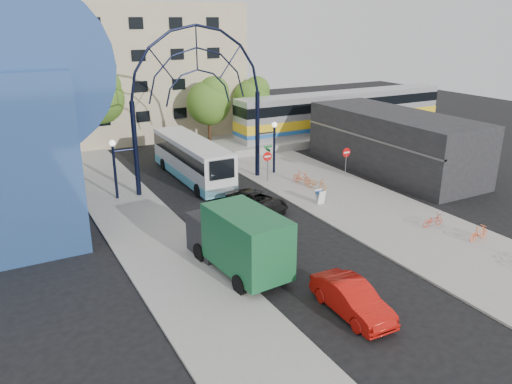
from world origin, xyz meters
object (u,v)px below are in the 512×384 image
bike_near_a (316,183)px  bike_far_b (479,233)px  sandwich_board (320,195)px  do_not_enter_sign (346,155)px  stop_sign (267,159)px  tree_north_c (253,97)px  bike_far_a (433,220)px  train_car (343,111)px  gateway_arch (198,75)px  black_suv (257,201)px  street_name_sign (268,155)px  tree_north_b (100,96)px  tree_north_a (210,100)px  red_sedan (352,299)px  city_bus (192,159)px  bike_near_b (302,177)px  green_truck (237,239)px

bike_near_a → bike_far_b: bike_near_a is taller
sandwich_board → bike_far_b: bearing=-64.2°
bike_far_b → do_not_enter_sign: bearing=-4.7°
stop_sign → tree_north_c: tree_north_c is taller
tree_north_c → bike_far_a: 29.00m
stop_sign → train_car: bearing=33.3°
gateway_arch → sandwich_board: bearing=-55.1°
stop_sign → black_suv: bearing=-127.0°
street_name_sign → bike_far_b: size_ratio=1.84×
stop_sign → tree_north_b: tree_north_b is taller
bike_far_a → do_not_enter_sign: bearing=-4.5°
tree_north_a → black_suv: tree_north_a is taller
tree_north_a → tree_north_b: tree_north_b is taller
sandwich_board → red_sedan: bearing=-119.9°
gateway_arch → bike_far_b: 21.74m
red_sedan → gateway_arch: bearing=88.1°
sandwich_board → tree_north_a: tree_north_a is taller
do_not_enter_sign → tree_north_a: 16.86m
street_name_sign → tree_north_b: bearing=117.7°
city_bus → train_car: bearing=17.0°
bike_near_a → tree_north_c: bearing=53.8°
red_sedan → bike_far_b: 11.61m
stop_sign → city_bus: (-4.74, 4.07, -0.30)m
bike_near_b → bike_far_b: bike_near_b is taller
sandwich_board → city_bus: 11.55m
do_not_enter_sign → green_truck: 17.68m
do_not_enter_sign → tree_north_c: (1.12, 17.93, 2.30)m
green_truck → bike_near_b: bearing=38.6°
bike_near_a → tree_north_a: bearing=71.8°
tree_north_c → bike_far_a: size_ratio=4.26×
tree_north_c → train_car: bearing=-37.0°
tree_north_a → tree_north_c: tree_north_a is taller
tree_north_a → sandwich_board: bearing=-91.5°
gateway_arch → bike_far_a: (9.42, -14.70, -8.04)m
red_sedan → bike_near_a: bearing=61.5°
sandwich_board → stop_sign: bearing=97.6°
tree_north_c → green_truck: size_ratio=0.92×
street_name_sign → sandwich_board: bearing=-86.5°
sandwich_board → black_suv: black_suv is taller
street_name_sign → tree_north_c: (6.92, 15.33, 2.15)m
tree_north_a → black_suv: 19.62m
do_not_enter_sign → bike_far_b: (-0.83, -13.48, -1.40)m
red_sedan → bike_far_b: red_sedan is taller
tree_north_a → street_name_sign: bearing=-94.0°
gateway_arch → bike_near_b: gateway_arch is taller
tree_north_c → city_bus: bearing=-135.5°
bike_near_b → city_bus: bearing=120.5°
gateway_arch → tree_north_c: size_ratio=2.10×
sandwich_board → bike_far_b: (4.57, -9.46, -0.16)m
black_suv → bike_near_b: (5.74, 3.05, -0.02)m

